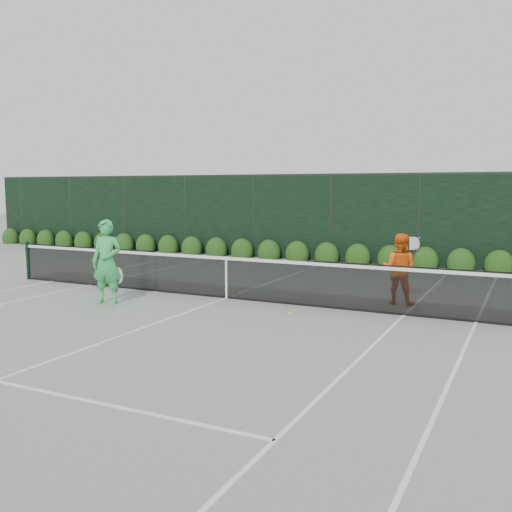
% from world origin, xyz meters
% --- Properties ---
extents(ground, '(80.00, 80.00, 0.00)m').
position_xyz_m(ground, '(0.00, 0.00, 0.00)').
color(ground, gray).
rests_on(ground, ground).
extents(tennis_net, '(12.90, 0.10, 1.07)m').
position_xyz_m(tennis_net, '(-0.02, 0.00, 0.53)').
color(tennis_net, black).
rests_on(tennis_net, ground).
extents(player_woman, '(0.77, 0.60, 1.88)m').
position_xyz_m(player_woman, '(-2.10, -1.67, 0.94)').
color(player_woman, '#38C15C').
rests_on(player_woman, ground).
extents(player_man, '(0.90, 0.65, 1.58)m').
position_xyz_m(player_man, '(3.76, 1.12, 0.79)').
color(player_man, orange).
rests_on(player_man, ground).
extents(court_lines, '(11.03, 23.83, 0.01)m').
position_xyz_m(court_lines, '(0.00, 0.00, 0.01)').
color(court_lines, white).
rests_on(court_lines, ground).
extents(windscreen_fence, '(32.00, 21.07, 3.06)m').
position_xyz_m(windscreen_fence, '(0.00, -2.71, 1.51)').
color(windscreen_fence, black).
rests_on(windscreen_fence, ground).
extents(hedge_row, '(31.66, 0.65, 0.94)m').
position_xyz_m(hedge_row, '(-0.00, 7.15, 0.23)').
color(hedge_row, '#12360E').
rests_on(hedge_row, ground).
extents(tennis_balls, '(3.70, 1.69, 0.07)m').
position_xyz_m(tennis_balls, '(0.13, 0.07, 0.03)').
color(tennis_balls, '#D4E733').
rests_on(tennis_balls, ground).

